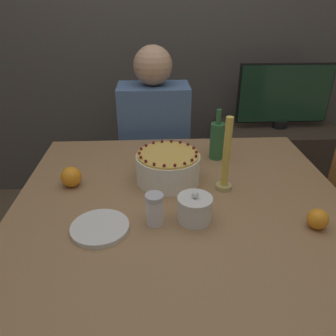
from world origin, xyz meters
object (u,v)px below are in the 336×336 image
person_man_blue_shirt (155,161)px  tv_monitor (284,95)px  bottle (217,140)px  sugar_bowl (195,209)px  cake (168,167)px  sugar_shaker (155,209)px  candle (226,161)px

person_man_blue_shirt → tv_monitor: size_ratio=1.88×
tv_monitor → bottle: bearing=-128.3°
person_man_blue_shirt → tv_monitor: bearing=-159.6°
sugar_bowl → tv_monitor: tv_monitor is taller
cake → person_man_blue_shirt: bearing=94.4°
cake → person_man_blue_shirt: person_man_blue_shirt is taller
bottle → person_man_blue_shirt: 0.61m
cake → tv_monitor: 1.28m
cake → bottle: size_ratio=1.10×
sugar_shaker → candle: bearing=37.2°
sugar_bowl → candle: size_ratio=0.40×
sugar_bowl → person_man_blue_shirt: 0.96m
sugar_shaker → candle: candle is taller
candle → person_man_blue_shirt: 0.84m
cake → bottle: 0.31m
person_man_blue_shirt → tv_monitor: 1.00m
sugar_bowl → candle: (0.14, 0.20, 0.08)m
sugar_bowl → sugar_shaker: (-0.13, -0.01, 0.01)m
candle → person_man_blue_shirt: bearing=110.6°
sugar_bowl → cake: bearing=105.2°
cake → sugar_bowl: bearing=-74.8°
sugar_bowl → tv_monitor: bearing=58.4°
sugar_bowl → bottle: (0.16, 0.48, 0.04)m
candle → sugar_bowl: bearing=-125.5°
bottle → sugar_bowl: bearing=-108.7°
sugar_shaker → person_man_blue_shirt: (0.01, 0.92, -0.28)m
candle → tv_monitor: 1.21m
tv_monitor → sugar_bowl: bearing=-121.6°
sugar_bowl → bottle: 0.51m
sugar_shaker → sugar_bowl: bearing=4.6°
candle → cake: bearing=160.6°
tv_monitor → candle: bearing=-120.8°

